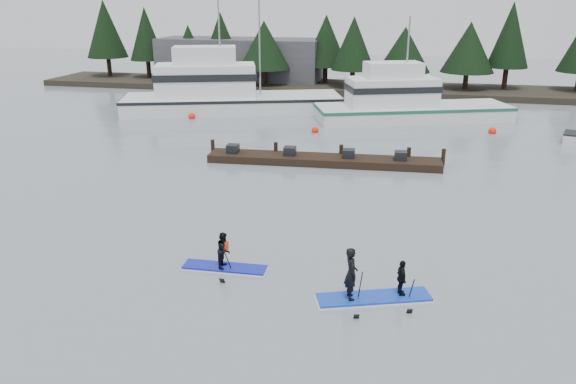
% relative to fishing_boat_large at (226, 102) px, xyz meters
% --- Properties ---
extents(ground, '(160.00, 160.00, 0.00)m').
position_rel_fishing_boat_large_xyz_m(ground, '(10.53, -28.55, -0.79)').
color(ground, gray).
rests_on(ground, ground).
extents(far_shore, '(70.00, 8.00, 0.60)m').
position_rel_fishing_boat_large_xyz_m(far_shore, '(10.53, 13.45, -0.49)').
color(far_shore, '#2D281E').
rests_on(far_shore, ground).
extents(treeline, '(60.00, 4.00, 8.00)m').
position_rel_fishing_boat_large_xyz_m(treeline, '(10.53, 13.45, -0.79)').
color(treeline, black).
rests_on(treeline, ground).
extents(waterfront_building, '(18.00, 6.00, 5.00)m').
position_rel_fishing_boat_large_xyz_m(waterfront_building, '(-3.47, 15.45, 1.71)').
color(waterfront_building, '#4C4C51').
rests_on(waterfront_building, ground).
extents(fishing_boat_large, '(19.11, 10.64, 10.31)m').
position_rel_fishing_boat_large_xyz_m(fishing_boat_large, '(0.00, 0.00, 0.00)').
color(fishing_boat_large, white).
rests_on(fishing_boat_large, ground).
extents(fishing_boat_medium, '(15.89, 9.37, 9.00)m').
position_rel_fishing_boat_large_xyz_m(fishing_boat_medium, '(15.36, -0.33, -0.14)').
color(fishing_boat_medium, white).
rests_on(fishing_boat_medium, ground).
extents(floating_dock, '(13.82, 2.67, 0.46)m').
position_rel_fishing_boat_large_xyz_m(floating_dock, '(10.77, -14.08, -0.56)').
color(floating_dock, black).
rests_on(floating_dock, ground).
extents(buoy_a, '(0.56, 0.56, 0.56)m').
position_rel_fishing_boat_large_xyz_m(buoy_a, '(-1.76, -3.52, -0.79)').
color(buoy_a, '#FF1F0C').
rests_on(buoy_a, ground).
extents(buoy_c, '(0.57, 0.57, 0.57)m').
position_rel_fishing_boat_large_xyz_m(buoy_c, '(21.51, -3.67, -0.79)').
color(buoy_c, '#FF1F0C').
rests_on(buoy_c, ground).
extents(buoy_b, '(0.53, 0.53, 0.53)m').
position_rel_fishing_boat_large_xyz_m(buoy_b, '(8.89, -6.15, -0.79)').
color(buoy_b, '#FF1F0C').
rests_on(buoy_b, ground).
extents(paddleboard_solo, '(3.10, 1.09, 1.88)m').
position_rel_fishing_boat_large_xyz_m(paddleboard_solo, '(9.45, -28.32, -0.27)').
color(paddleboard_solo, '#111BA8').
rests_on(paddleboard_solo, ground).
extents(paddleboard_duo, '(3.82, 2.10, 2.37)m').
position_rel_fishing_boat_large_xyz_m(paddleboard_duo, '(14.82, -29.38, -0.18)').
color(paddleboard_duo, '#143CBD').
rests_on(paddleboard_duo, ground).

